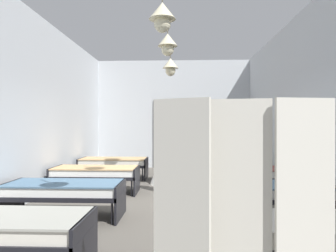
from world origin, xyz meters
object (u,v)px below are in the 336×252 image
bed_right_row_0 (318,233)px  nurse_mid_aisle (174,170)px  nurse_near_aisle (160,164)px  privacy_screen (242,221)px  bed_left_row_2 (96,173)px  bed_left_row_3 (114,163)px  bed_left_row_1 (64,191)px  bed_right_row_2 (243,174)px  potted_plant (168,154)px  bed_right_row_3 (230,163)px  bed_right_row_1 (266,192)px

bed_right_row_0 → nurse_mid_aisle: (-1.52, 3.68, 0.09)m
nurse_near_aisle → privacy_screen: size_ratio=0.87×
bed_left_row_2 → bed_left_row_3: bearing=90.0°
bed_left_row_1 → bed_right_row_2: same height
bed_right_row_2 → potted_plant: size_ratio=1.58×
nurse_mid_aisle → bed_right_row_0: bearing=-165.4°
nurse_near_aisle → potted_plant: nurse_near_aisle is taller
bed_right_row_0 → privacy_screen: privacy_screen is taller
bed_left_row_2 → privacy_screen: size_ratio=1.12×
nurse_mid_aisle → bed_left_row_2: bearing=78.3°
bed_left_row_2 → potted_plant: bearing=40.9°
potted_plant → nurse_near_aisle: bearing=-118.0°
bed_left_row_3 → nurse_near_aisle: bearing=-32.7°
bed_right_row_3 → potted_plant: 1.82m
bed_left_row_1 → bed_right_row_1: size_ratio=1.00×
bed_left_row_2 → bed_left_row_3: size_ratio=1.00×
bed_left_row_1 → bed_left_row_3: bearing=90.0°
bed_left_row_1 → bed_right_row_3: size_ratio=1.00×
bed_right_row_3 → nurse_near_aisle: 2.10m
bed_left_row_1 → bed_left_row_2: same height
bed_left_row_3 → privacy_screen: 7.11m
bed_right_row_1 → bed_right_row_3: bearing=90.0°
bed_left_row_3 → privacy_screen: (2.34, -6.71, 0.41)m
bed_right_row_0 → bed_left_row_3: (-3.29, 5.70, 0.00)m
bed_right_row_3 → nurse_near_aisle: (-1.90, -0.89, 0.09)m
bed_right_row_2 → nurse_mid_aisle: nurse_mid_aisle is taller
nurse_mid_aisle → privacy_screen: bearing=179.1°
bed_right_row_0 → nurse_mid_aisle: 3.98m
bed_left_row_3 → bed_right_row_1: bearing=-49.1°
bed_left_row_2 → bed_right_row_2: (3.29, 0.00, 0.00)m
bed_left_row_1 → bed_right_row_2: size_ratio=1.00×
bed_left_row_2 → privacy_screen: 5.36m
bed_left_row_3 → potted_plant: 1.69m
bed_left_row_1 → potted_plant: size_ratio=1.58×
bed_right_row_0 → bed_right_row_1: same height
bed_right_row_1 → potted_plant: potted_plant is taller
bed_left_row_2 → nurse_near_aisle: size_ratio=1.28×
potted_plant → bed_left_row_3: bearing=161.2°
bed_right_row_2 → bed_left_row_2: bearing=180.0°
nurse_near_aisle → nurse_mid_aisle: 1.19m
bed_left_row_3 → privacy_screen: privacy_screen is taller
bed_right_row_3 → bed_right_row_0: bearing=-90.0°
bed_left_row_2 → bed_right_row_2: size_ratio=1.00×
bed_right_row_3 → nurse_near_aisle: bearing=-154.9°
bed_left_row_1 → bed_left_row_3: 3.80m
bed_left_row_2 → nurse_near_aisle: 1.72m
bed_right_row_0 → bed_left_row_1: same height
bed_left_row_3 → bed_right_row_3: bearing=0.0°
bed_left_row_1 → nurse_mid_aisle: bearing=45.2°
bed_left_row_2 → potted_plant: 2.11m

